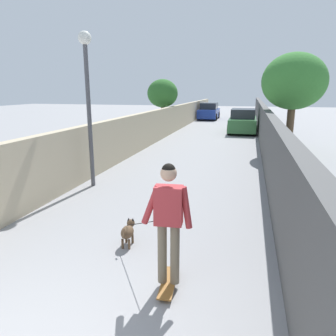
{
  "coord_description": "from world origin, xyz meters",
  "views": [
    {
      "loc": [
        -1.83,
        -2.09,
        2.77
      ],
      "look_at": [
        5.06,
        -0.33,
        1.0
      ],
      "focal_mm": 33.84,
      "sensor_mm": 36.0,
      "label": 1
    }
  ],
  "objects_px": {
    "tree_right_near": "(294,82)",
    "car_far": "(209,112)",
    "tree_left_mid": "(163,94)",
    "dog": "(128,231)",
    "car_near": "(243,122)",
    "skateboard": "(169,283)",
    "lamp_post": "(87,83)",
    "person_skateboarder": "(169,215)"
  },
  "relations": [
    {
      "from": "car_far",
      "to": "person_skateboarder",
      "type": "bearing_deg",
      "value": -174.05
    },
    {
      "from": "tree_right_near",
      "to": "car_far",
      "type": "bearing_deg",
      "value": 19.28
    },
    {
      "from": "skateboard",
      "to": "person_skateboarder",
      "type": "relative_size",
      "value": 0.47
    },
    {
      "from": "tree_left_mid",
      "to": "car_near",
      "type": "bearing_deg",
      "value": -82.69
    },
    {
      "from": "person_skateboarder",
      "to": "skateboard",
      "type": "bearing_deg",
      "value": -14.04
    },
    {
      "from": "person_skateboarder",
      "to": "dog",
      "type": "distance_m",
      "value": 1.69
    },
    {
      "from": "dog",
      "to": "car_near",
      "type": "xyz_separation_m",
      "value": [
        16.56,
        -1.6,
        0.44
      ]
    },
    {
      "from": "dog",
      "to": "car_far",
      "type": "distance_m",
      "value": 25.76
    },
    {
      "from": "tree_right_near",
      "to": "lamp_post",
      "type": "xyz_separation_m",
      "value": [
        -6.67,
        6.13,
        -0.15
      ]
    },
    {
      "from": "lamp_post",
      "to": "car_far",
      "type": "xyz_separation_m",
      "value": [
        22.47,
        -0.6,
        -2.22
      ]
    },
    {
      "from": "dog",
      "to": "car_near",
      "type": "bearing_deg",
      "value": -5.53
    },
    {
      "from": "dog",
      "to": "car_near",
      "type": "distance_m",
      "value": 16.65
    },
    {
      "from": "tree_right_near",
      "to": "person_skateboarder",
      "type": "xyz_separation_m",
      "value": [
        -10.94,
        2.74,
        -1.97
      ]
    },
    {
      "from": "tree_left_mid",
      "to": "dog",
      "type": "distance_m",
      "value": 16.46
    },
    {
      "from": "tree_right_near",
      "to": "car_far",
      "type": "height_order",
      "value": "tree_right_near"
    },
    {
      "from": "lamp_post",
      "to": "car_near",
      "type": "bearing_deg",
      "value": -16.56
    },
    {
      "from": "car_far",
      "to": "tree_right_near",
      "type": "bearing_deg",
      "value": -160.72
    },
    {
      "from": "skateboard",
      "to": "car_far",
      "type": "bearing_deg",
      "value": 5.95
    },
    {
      "from": "car_near",
      "to": "tree_right_near",
      "type": "bearing_deg",
      "value": -162.06
    },
    {
      "from": "car_near",
      "to": "car_far",
      "type": "distance_m",
      "value": 9.73
    },
    {
      "from": "person_skateboarder",
      "to": "car_near",
      "type": "height_order",
      "value": "person_skateboarder"
    },
    {
      "from": "car_far",
      "to": "lamp_post",
      "type": "bearing_deg",
      "value": 178.47
    },
    {
      "from": "car_near",
      "to": "tree_left_mid",
      "type": "bearing_deg",
      "value": 97.31
    },
    {
      "from": "skateboard",
      "to": "dog",
      "type": "height_order",
      "value": "dog"
    },
    {
      "from": "tree_right_near",
      "to": "person_skateboarder",
      "type": "height_order",
      "value": "tree_right_near"
    },
    {
      "from": "dog",
      "to": "lamp_post",
      "type": "bearing_deg",
      "value": 36.28
    },
    {
      "from": "tree_left_mid",
      "to": "dog",
      "type": "relative_size",
      "value": 2.57
    },
    {
      "from": "car_far",
      "to": "skateboard",
      "type": "bearing_deg",
      "value": -174.05
    },
    {
      "from": "tree_right_near",
      "to": "car_near",
      "type": "height_order",
      "value": "tree_right_near"
    },
    {
      "from": "tree_right_near",
      "to": "skateboard",
      "type": "relative_size",
      "value": 5.28
    },
    {
      "from": "skateboard",
      "to": "car_far",
      "type": "relative_size",
      "value": 0.2
    },
    {
      "from": "dog",
      "to": "car_far",
      "type": "xyz_separation_m",
      "value": [
        25.69,
        1.76,
        0.44
      ]
    },
    {
      "from": "dog",
      "to": "skateboard",
      "type": "bearing_deg",
      "value": -135.73
    },
    {
      "from": "lamp_post",
      "to": "car_near",
      "type": "height_order",
      "value": "lamp_post"
    },
    {
      "from": "skateboard",
      "to": "person_skateboarder",
      "type": "xyz_separation_m",
      "value": [
        -0.0,
        0.0,
        1.05
      ]
    },
    {
      "from": "tree_right_near",
      "to": "car_near",
      "type": "relative_size",
      "value": 1.06
    },
    {
      "from": "car_near",
      "to": "lamp_post",
      "type": "bearing_deg",
      "value": 163.44
    },
    {
      "from": "tree_left_mid",
      "to": "lamp_post",
      "type": "relative_size",
      "value": 0.8
    },
    {
      "from": "tree_left_mid",
      "to": "skateboard",
      "type": "height_order",
      "value": "tree_left_mid"
    },
    {
      "from": "lamp_post",
      "to": "car_far",
      "type": "bearing_deg",
      "value": -1.53
    },
    {
      "from": "car_near",
      "to": "car_far",
      "type": "relative_size",
      "value": 0.99
    },
    {
      "from": "tree_right_near",
      "to": "car_near",
      "type": "distance_m",
      "value": 7.41
    }
  ]
}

